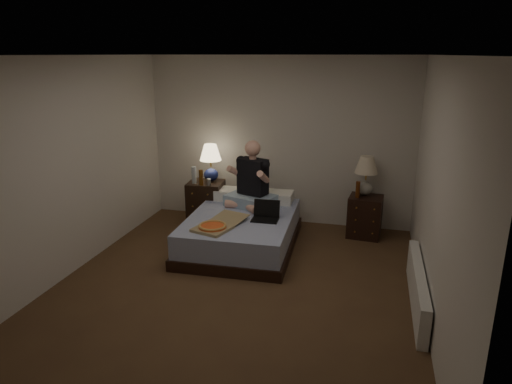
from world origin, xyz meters
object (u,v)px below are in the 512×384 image
(pizza_box, at_px, (212,227))
(laptop, at_px, (265,212))
(lamp_left, at_px, (211,163))
(beer_bottle_right, at_px, (358,189))
(radiator, at_px, (417,288))
(water_bottle, at_px, (194,175))
(nightstand_right, at_px, (365,216))
(soda_can, at_px, (209,182))
(person, at_px, (251,174))
(bed, at_px, (241,231))
(lamp_right, at_px, (366,176))
(beer_bottle_left, at_px, (201,177))
(nightstand_left, at_px, (206,203))

(pizza_box, bearing_deg, laptop, 57.62)
(lamp_left, relative_size, beer_bottle_right, 2.43)
(radiator, bearing_deg, pizza_box, 170.21)
(water_bottle, relative_size, pizza_box, 0.33)
(lamp_left, height_order, water_bottle, lamp_left)
(nightstand_right, bearing_deg, soda_can, -168.18)
(lamp_left, bearing_deg, soda_can, -78.11)
(water_bottle, height_order, beer_bottle_right, water_bottle)
(radiator, bearing_deg, soda_can, 151.28)
(person, relative_size, laptop, 2.74)
(lamp_left, bearing_deg, pizza_box, -69.75)
(bed, height_order, lamp_right, lamp_right)
(water_bottle, bearing_deg, soda_can, -13.82)
(nightstand_right, height_order, water_bottle, water_bottle)
(lamp_right, distance_m, person, 1.62)
(beer_bottle_left, bearing_deg, pizza_box, -63.09)
(lamp_right, xyz_separation_m, person, (-1.55, -0.48, 0.04))
(lamp_left, xyz_separation_m, water_bottle, (-0.20, -0.19, -0.16))
(soda_can, height_order, beer_bottle_left, beer_bottle_left)
(nightstand_left, bearing_deg, soda_can, -59.07)
(water_bottle, xyz_separation_m, laptop, (1.26, -0.72, -0.22))
(bed, distance_m, lamp_right, 1.92)
(nightstand_left, relative_size, pizza_box, 0.87)
(nightstand_right, xyz_separation_m, beer_bottle_left, (-2.36, -0.26, 0.48))
(lamp_right, height_order, person, person)
(nightstand_left, bearing_deg, beer_bottle_left, -95.22)
(lamp_right, relative_size, pizza_box, 0.74)
(beer_bottle_left, distance_m, pizza_box, 1.30)
(soda_can, bearing_deg, nightstand_right, 6.31)
(lamp_right, relative_size, beer_bottle_right, 2.43)
(pizza_box, distance_m, radiator, 2.43)
(nightstand_left, height_order, person, person)
(nightstand_left, xyz_separation_m, lamp_left, (0.06, 0.10, 0.61))
(nightstand_right, height_order, beer_bottle_left, beer_bottle_left)
(radiator, bearing_deg, laptop, 153.95)
(person, bearing_deg, water_bottle, -172.82)
(bed, distance_m, lamp_left, 1.30)
(nightstand_left, distance_m, beer_bottle_right, 2.27)
(nightstand_right, height_order, lamp_left, lamp_left)
(nightstand_right, relative_size, pizza_box, 0.77)
(soda_can, distance_m, pizza_box, 1.26)
(beer_bottle_right, relative_size, laptop, 0.68)
(lamp_right, xyz_separation_m, pizza_box, (-1.76, -1.49, -0.38))
(beer_bottle_right, bearing_deg, nightstand_left, -179.09)
(nightstand_left, bearing_deg, person, -25.14)
(bed, xyz_separation_m, soda_can, (-0.66, 0.56, 0.49))
(beer_bottle_left, relative_size, person, 0.25)
(beer_bottle_right, xyz_separation_m, person, (-1.45, -0.33, 0.21))
(nightstand_left, distance_m, beer_bottle_left, 0.48)
(nightstand_right, height_order, soda_can, soda_can)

